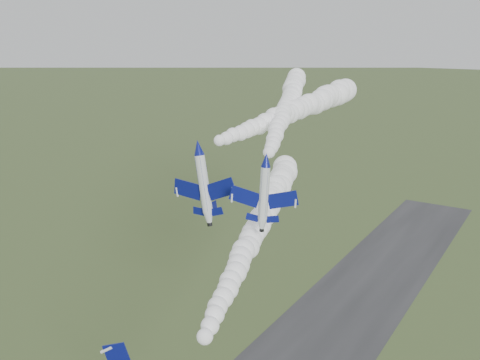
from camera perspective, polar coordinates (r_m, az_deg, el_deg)
The scene contains 5 objects.
smoke_trail_jet_lead at distance 83.76m, azimuth 1.88°, elevation -4.94°, with size 4.96×61.70×4.96m, color white, non-canonical shape.
jet_pair_left at distance 79.37m, azimuth -4.52°, elevation 3.49°, with size 10.93×13.27×3.53m.
smoke_trail_jet_pair_left at distance 109.55m, azimuth 6.05°, elevation 7.45°, with size 5.59×64.31×5.59m, color white, non-canonical shape.
jet_pair_right at distance 73.18m, azimuth 2.80°, elevation 2.16°, with size 9.50×10.84×2.85m.
smoke_trail_jet_pair_right at distance 111.27m, azimuth 5.05°, elevation 8.05°, with size 4.90×73.20×4.90m, color white, non-canonical shape.
Camera 1 is at (38.29, -42.80, 62.75)m, focal length 40.00 mm.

